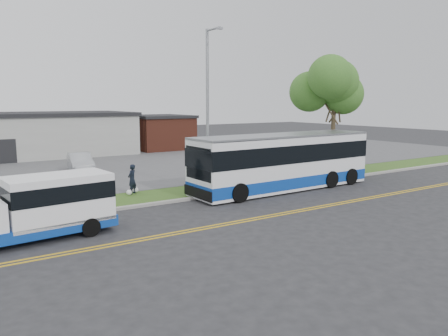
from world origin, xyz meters
TOP-DOWN VIEW (x-y plane):
  - ground at (0.00, 0.00)m, footprint 140.00×140.00m
  - lane_line_north at (0.00, -3.85)m, footprint 70.00×0.12m
  - lane_line_south at (0.00, -4.15)m, footprint 70.00×0.12m
  - curb at (0.00, 1.10)m, footprint 80.00×0.30m
  - verge at (0.00, 2.90)m, footprint 80.00×3.30m
  - parking_lot at (0.00, 17.00)m, footprint 80.00×25.00m
  - brick_wing at (10.50, 26.00)m, footprint 6.30×7.30m
  - tree_east at (14.00, 3.00)m, footprint 5.20×5.20m
  - streetlight_near at (3.00, 2.73)m, footprint 0.35×1.53m
  - shuttle_bus at (-7.36, -1.65)m, footprint 6.68×2.73m
  - transit_bus at (7.09, 0.60)m, footprint 12.43×3.25m
  - pedestrian at (-1.41, 4.00)m, footprint 0.75×0.71m
  - parked_car_a at (-1.79, 13.51)m, footprint 2.18×4.69m
  - grocery_bag_left at (-1.71, 3.75)m, footprint 0.32×0.32m
  - grocery_bag_right at (-1.11, 4.25)m, footprint 0.32×0.32m

SIDE VIEW (x-z plane):
  - ground at x=0.00m, z-range 0.00..0.00m
  - lane_line_north at x=0.00m, z-range 0.00..0.01m
  - lane_line_south at x=0.00m, z-range 0.00..0.01m
  - verge at x=0.00m, z-range 0.00..0.10m
  - parking_lot at x=0.00m, z-range 0.00..0.10m
  - curb at x=0.00m, z-range 0.00..0.15m
  - grocery_bag_left at x=-1.71m, z-range 0.10..0.42m
  - grocery_bag_right at x=-1.11m, z-range 0.10..0.42m
  - parked_car_a at x=-1.79m, z-range 0.10..1.59m
  - pedestrian at x=-1.41m, z-range 0.10..1.83m
  - shuttle_bus at x=-7.36m, z-range 0.09..2.58m
  - transit_bus at x=7.09m, z-range 0.02..3.45m
  - brick_wing at x=10.50m, z-range 0.01..3.91m
  - streetlight_near at x=3.00m, z-range 0.48..9.98m
  - tree_east at x=14.00m, z-range 2.04..10.37m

